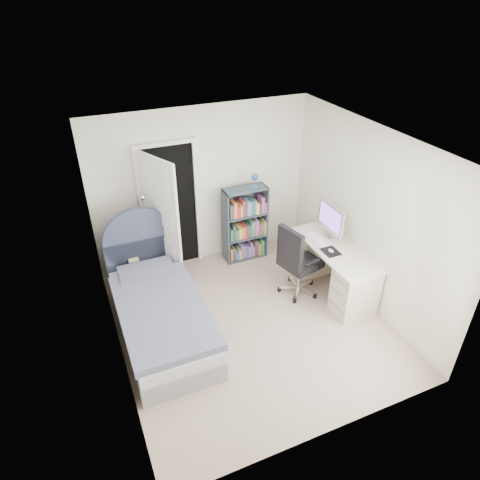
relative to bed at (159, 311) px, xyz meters
name	(u,v)px	position (x,y,z in m)	size (l,w,h in m)	color
room_shell	(252,245)	(1.14, -0.37, 0.95)	(3.50, 3.70, 2.60)	tan
door	(164,216)	(0.44, 1.16, 0.73)	(0.92, 0.77, 2.06)	black
bed	(159,311)	(0.00, 0.00, 0.00)	(1.04, 2.17, 1.34)	gray
nightstand	(137,267)	(-0.08, 0.99, 0.07)	(0.39, 0.39, 0.58)	#D7BC84
floor_lamp	(146,247)	(0.11, 1.13, 0.29)	(0.21, 0.21, 1.46)	silver
bookcase	(246,226)	(1.73, 1.15, 0.28)	(0.70, 0.30, 1.47)	#3D4953
desk	(333,267)	(2.54, -0.17, 0.10)	(0.61, 1.51, 1.24)	beige
office_chair	(296,259)	(1.98, -0.05, 0.32)	(0.62, 0.64, 1.13)	silver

